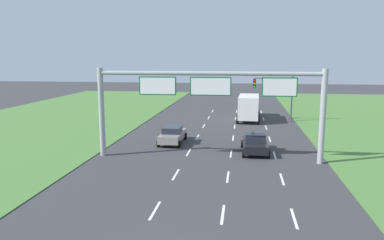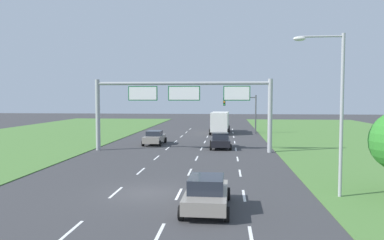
% 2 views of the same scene
% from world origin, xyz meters
% --- Properties ---
extents(ground_plane, '(200.00, 200.00, 0.00)m').
position_xyz_m(ground_plane, '(0.00, 0.00, 0.00)').
color(ground_plane, '#38383A').
extents(lane_dashes_inner_left, '(0.14, 62.40, 0.01)m').
position_xyz_m(lane_dashes_inner_left, '(-1.75, 12.00, 0.00)').
color(lane_dashes_inner_left, white).
rests_on(lane_dashes_inner_left, ground_plane).
extents(lane_dashes_inner_right, '(0.14, 62.40, 0.01)m').
position_xyz_m(lane_dashes_inner_right, '(1.75, 12.00, 0.00)').
color(lane_dashes_inner_right, white).
rests_on(lane_dashes_inner_right, ground_plane).
extents(lane_dashes_slip, '(0.14, 62.40, 0.01)m').
position_xyz_m(lane_dashes_slip, '(5.25, 12.00, 0.00)').
color(lane_dashes_slip, white).
rests_on(lane_dashes_slip, ground_plane).
extents(car_near_red, '(2.11, 4.50, 1.54)m').
position_xyz_m(car_near_red, '(-3.71, 21.13, 0.78)').
color(car_near_red, gray).
rests_on(car_near_red, ground_plane).
extents(car_lead_silver, '(2.29, 4.37, 1.61)m').
position_xyz_m(car_lead_silver, '(3.66, 18.67, 0.79)').
color(car_lead_silver, black).
rests_on(car_lead_silver, ground_plane).
extents(car_mid_lane, '(2.23, 4.52, 1.59)m').
position_xyz_m(car_mid_lane, '(3.40, -2.68, 0.79)').
color(car_mid_lane, gray).
rests_on(car_mid_lane, ground_plane).
extents(box_truck, '(2.91, 8.09, 3.12)m').
position_xyz_m(box_truck, '(3.36, 35.12, 1.70)').
color(box_truck, silver).
rests_on(box_truck, ground_plane).
extents(sign_gantry, '(17.24, 0.44, 7.00)m').
position_xyz_m(sign_gantry, '(0.09, 16.08, 4.94)').
color(sign_gantry, '#9EA0A5').
rests_on(sign_gantry, ground_plane).
extents(traffic_light_mast, '(4.76, 0.49, 5.60)m').
position_xyz_m(traffic_light_mast, '(6.51, 34.38, 3.87)').
color(traffic_light_mast, '#47494F').
rests_on(traffic_light_mast, ground_plane).
extents(street_lamp, '(2.61, 0.32, 8.50)m').
position_xyz_m(street_lamp, '(9.84, 0.05, 5.08)').
color(street_lamp, '#9EA0A5').
rests_on(street_lamp, ground_plane).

